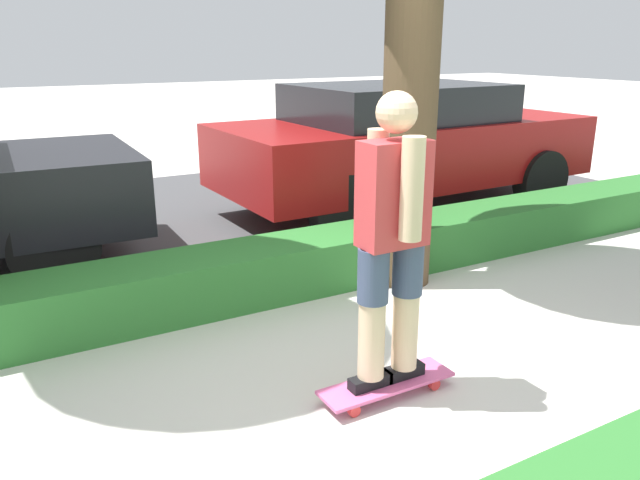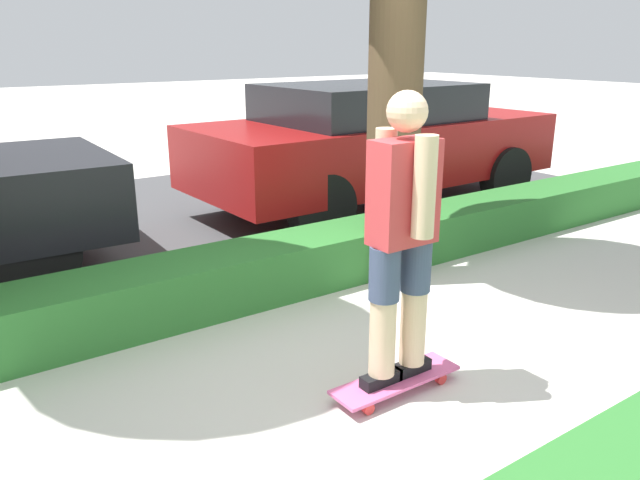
% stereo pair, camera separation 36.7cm
% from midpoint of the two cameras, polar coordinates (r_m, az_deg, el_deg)
% --- Properties ---
extents(ground_plane, '(60.00, 60.00, 0.00)m').
position_cam_midpoint_polar(ground_plane, '(3.93, 2.20, -12.92)').
color(ground_plane, beige).
extents(street_asphalt, '(12.65, 5.00, 0.01)m').
position_cam_midpoint_polar(street_asphalt, '(7.46, -17.61, 1.29)').
color(street_asphalt, '#474749').
rests_on(street_asphalt, ground_plane).
extents(hedge_row, '(12.65, 0.60, 0.43)m').
position_cam_midpoint_polar(hedge_row, '(5.08, -8.72, -3.11)').
color(hedge_row, '#2D702D').
rests_on(hedge_row, ground_plane).
extents(skateboard, '(0.84, 0.24, 0.09)m').
position_cam_midpoint_polar(skateboard, '(3.81, 4.17, -12.76)').
color(skateboard, '#DB5B93').
rests_on(skateboard, ground_plane).
extents(skater_person, '(0.50, 0.43, 1.67)m').
position_cam_midpoint_polar(skater_person, '(3.44, 4.50, 0.43)').
color(skater_person, black).
rests_on(skater_person, skateboard).
extents(parked_car_middle, '(4.70, 2.06, 1.52)m').
position_cam_midpoint_polar(parked_car_middle, '(7.85, 3.60, 9.02)').
color(parked_car_middle, maroon).
rests_on(parked_car_middle, ground_plane).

